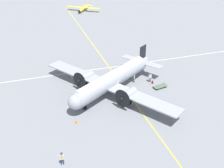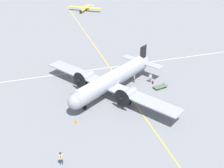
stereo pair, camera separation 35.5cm
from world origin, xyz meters
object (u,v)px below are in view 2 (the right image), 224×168
at_px(baggage_cart, 160,87).
at_px(suitcase_near_door, 153,83).
at_px(light_aircraft_distant, 85,8).
at_px(crew_foreground, 61,157).
at_px(ramp_agent, 150,77).
at_px(airliner_main, 111,80).
at_px(traffic_cone, 76,121).
at_px(passenger_boarding, 134,77).

bearing_deg(baggage_cart, suitcase_near_door, -82.21).
bearing_deg(light_aircraft_distant, crew_foreground, 20.19).
height_order(ramp_agent, light_aircraft_distant, light_aircraft_distant).
distance_m(airliner_main, crew_foreground, 17.16).
distance_m(crew_foreground, suitcase_near_door, 23.45).
xyz_separation_m(airliner_main, suitcase_near_door, (-0.86, 8.11, -2.21)).
distance_m(crew_foreground, traffic_cone, 8.06).
relative_size(airliner_main, baggage_cart, 9.23).
xyz_separation_m(airliner_main, baggage_cart, (0.88, 8.70, -2.18)).
relative_size(passenger_boarding, light_aircraft_distant, 0.17).
height_order(crew_foreground, passenger_boarding, crew_foreground).
distance_m(passenger_boarding, light_aircraft_distant, 50.67).
bearing_deg(traffic_cone, passenger_boarding, 124.95).
relative_size(airliner_main, crew_foreground, 13.21).
height_order(ramp_agent, suitcase_near_door, ramp_agent).
relative_size(crew_foreground, passenger_boarding, 1.07).
height_order(airliner_main, traffic_cone, airliner_main).
bearing_deg(airliner_main, ramp_agent, 157.98).
bearing_deg(crew_foreground, light_aircraft_distant, -101.06).
bearing_deg(traffic_cone, light_aircraft_distant, 166.11).
distance_m(airliner_main, light_aircraft_distant, 53.48).
xyz_separation_m(passenger_boarding, light_aircraft_distant, (-50.62, 2.33, -0.15)).
distance_m(airliner_main, baggage_cart, 9.01).
relative_size(airliner_main, suitcase_near_door, 44.24).
height_order(light_aircraft_distant, traffic_cone, light_aircraft_distant).
relative_size(suitcase_near_door, light_aircraft_distant, 0.05).
bearing_deg(airliner_main, traffic_cone, 8.21).
relative_size(passenger_boarding, baggage_cart, 0.65).
height_order(passenger_boarding, traffic_cone, passenger_boarding).
relative_size(suitcase_near_door, baggage_cart, 0.21).
bearing_deg(passenger_boarding, airliner_main, -42.56).
distance_m(passenger_boarding, ramp_agent, 2.82).
distance_m(passenger_boarding, traffic_cone, 15.05).
bearing_deg(passenger_boarding, traffic_cone, -31.68).
bearing_deg(passenger_boarding, ramp_agent, 97.84).
bearing_deg(suitcase_near_door, passenger_boarding, -116.18).
bearing_deg(crew_foreground, traffic_cone, -108.98).
bearing_deg(traffic_cone, ramp_agent, 117.59).
bearing_deg(airliner_main, baggage_cart, 141.02).
height_order(ramp_agent, traffic_cone, ramp_agent).
distance_m(crew_foreground, passenger_boarding, 22.22).
bearing_deg(traffic_cone, baggage_cart, 108.88).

